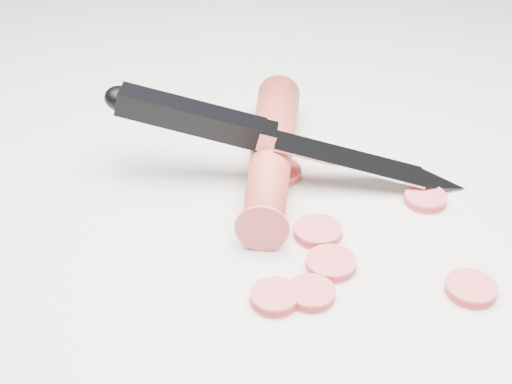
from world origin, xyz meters
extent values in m
plane|color=silver|center=(0.00, 0.00, 0.00)|extent=(2.40, 2.40, 0.00)
cylinder|color=red|center=(-0.03, 0.03, 0.02)|extent=(0.08, 0.19, 0.03)
cylinder|color=#D7494D|center=(-0.01, -0.08, 0.00)|extent=(0.03, 0.03, 0.01)
cylinder|color=#D7494D|center=(-0.05, -0.10, 0.00)|extent=(0.03, 0.03, 0.01)
cylinder|color=#D7494D|center=(-0.01, -0.05, 0.00)|extent=(0.03, 0.03, 0.01)
cylinder|color=#D7494D|center=(0.07, -0.12, 0.00)|extent=(0.03, 0.03, 0.01)
cylinder|color=#D7494D|center=(0.07, -0.02, 0.00)|extent=(0.03, 0.03, 0.01)
cylinder|color=#D7494D|center=(-0.02, 0.03, 0.00)|extent=(0.03, 0.03, 0.01)
cylinder|color=#D7494D|center=(-0.03, -0.10, 0.00)|extent=(0.03, 0.03, 0.01)
camera|label=1|loc=(-0.11, -0.41, 0.29)|focal=50.00mm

